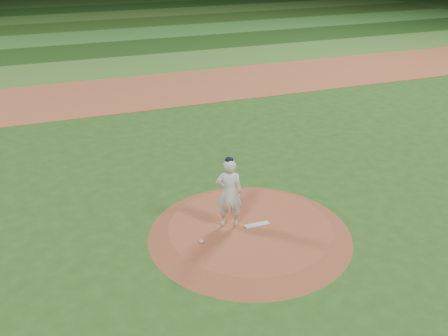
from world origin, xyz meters
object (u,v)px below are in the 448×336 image
object	(u,v)px
pitchers_mound	(250,230)
pitcher_on_mound	(229,193)
pitching_rubber	(257,225)
rosin_bag	(201,241)

from	to	relation	value
pitchers_mound	pitcher_on_mound	xyz separation A→B (m)	(-0.50, 0.29, 1.11)
pitchers_mound	pitcher_on_mound	distance (m)	1.25
pitching_rubber	rosin_bag	bearing A→B (deg)	-170.92
pitcher_on_mound	pitchers_mound	bearing A→B (deg)	-29.92
pitching_rubber	pitcher_on_mound	bearing A→B (deg)	157.61
pitchers_mound	pitcher_on_mound	size ratio (longest dim) A/B	2.73
rosin_bag	pitcher_on_mound	xyz separation A→B (m)	(0.96, 0.54, 0.96)
pitchers_mound	pitcher_on_mound	bearing A→B (deg)	150.08
rosin_bag	pitcher_on_mound	bearing A→B (deg)	29.38
pitching_rubber	pitcher_on_mound	world-z (taller)	pitcher_on_mound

